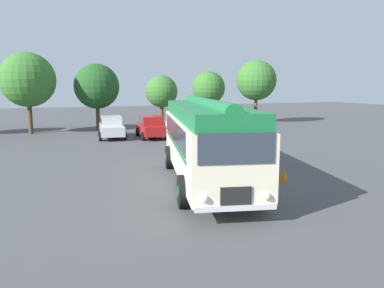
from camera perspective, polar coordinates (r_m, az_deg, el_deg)
The scene contains 11 objects.
ground_plane at distance 15.25m, azimuth 4.88°, elevation -6.30°, with size 120.00×120.00×0.00m, color #474749.
vintage_bus at distance 15.28m, azimuth 2.07°, elevation 1.02°, with size 4.80×10.38×3.49m.
car_near_left at distance 29.28m, azimuth -12.17°, elevation 2.54°, with size 2.30×4.36×1.66m.
car_mid_left at distance 28.98m, azimuth -6.23°, elevation 2.63°, with size 2.21×4.32×1.66m.
car_mid_right at distance 29.98m, azimuth -1.16°, elevation 2.89°, with size 2.10×4.27×1.66m.
tree_left_of_centre at distance 33.94m, azimuth -23.85°, elevation 8.81°, with size 4.48×4.48×6.70m.
tree_centre at distance 34.97m, azimuth -14.17°, elevation 8.44°, with size 4.01×4.01×5.92m.
tree_right_of_centre at distance 35.62m, azimuth -4.64°, elevation 7.96°, with size 3.01×3.01×4.95m.
tree_far_right at distance 37.58m, azimuth 2.57°, elevation 8.51°, with size 3.28×3.28×5.40m.
tree_extra_right at distance 40.57m, azimuth 9.79°, elevation 9.47°, with size 4.19×4.19×6.62m.
traffic_cone at distance 16.26m, azimuth 13.82°, elevation -4.57°, with size 0.36×0.36×0.55m, color orange.
Camera 1 is at (-6.58, -13.16, 3.99)m, focal length 35.00 mm.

